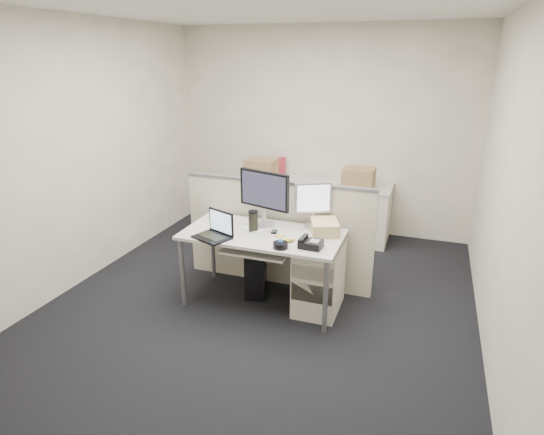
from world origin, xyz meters
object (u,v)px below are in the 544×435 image
at_px(monitor_main, 264,199).
at_px(desk_phone, 311,244).
at_px(laptop, 211,226).
at_px(desk, 262,239).

xyz_separation_m(monitor_main, desk_phone, (0.57, -0.36, -0.25)).
distance_m(monitor_main, desk_phone, 0.71).
height_order(monitor_main, laptop, monitor_main).
bearing_deg(monitor_main, desk_phone, -16.07).
bearing_deg(desk_phone, monitor_main, 151.02).
relative_size(desk, monitor_main, 2.71).
relative_size(desk, desk_phone, 7.67).
relative_size(desk, laptop, 4.72).
distance_m(monitor_main, laptop, 0.59).
bearing_deg(desk_phone, desk, 164.34).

